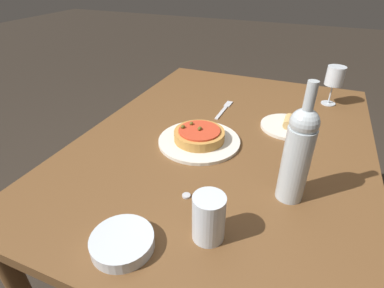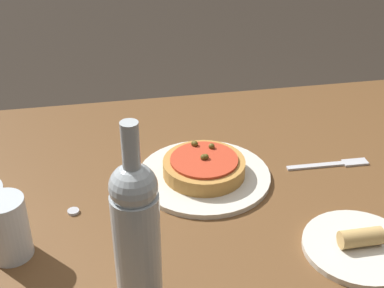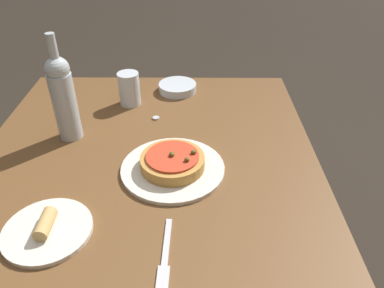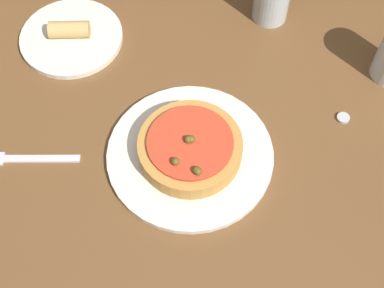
{
  "view_description": "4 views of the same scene",
  "coord_description": "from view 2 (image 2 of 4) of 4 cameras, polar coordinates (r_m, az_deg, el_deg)",
  "views": [
    {
      "loc": [
        -0.95,
        -0.25,
        1.33
      ],
      "look_at": [
        -0.13,
        0.09,
        0.77
      ],
      "focal_mm": 28.0,
      "sensor_mm": 36.0,
      "label": 1
    },
    {
      "loc": [
        -0.28,
        -0.89,
        1.43
      ],
      "look_at": [
        -0.09,
        0.12,
        0.82
      ],
      "focal_mm": 50.0,
      "sensor_mm": 36.0,
      "label": 2
    },
    {
      "loc": [
        0.77,
        0.14,
        1.43
      ],
      "look_at": [
        -0.08,
        0.14,
        0.84
      ],
      "focal_mm": 35.0,
      "sensor_mm": 36.0,
      "label": 3
    },
    {
      "loc": [
        -0.06,
        0.56,
        1.59
      ],
      "look_at": [
        -0.08,
        0.11,
        0.85
      ],
      "focal_mm": 50.0,
      "sensor_mm": 36.0,
      "label": 4
    }
  ],
  "objects": [
    {
      "name": "side_plate",
      "position": [
        1.06,
        17.4,
        -10.31
      ],
      "size": [
        0.21,
        0.21,
        0.05
      ],
      "color": "silver",
      "rests_on": "dining_table"
    },
    {
      "name": "wine_bottle",
      "position": [
        0.83,
        -5.93,
        -9.64
      ],
      "size": [
        0.07,
        0.07,
        0.34
      ],
      "color": "#B2BCC1",
      "rests_on": "dining_table"
    },
    {
      "name": "pizza",
      "position": [
        1.19,
        1.29,
        -2.41
      ],
      "size": [
        0.18,
        0.18,
        0.05
      ],
      "color": "#BC843D",
      "rests_on": "dinner_plate"
    },
    {
      "name": "fork",
      "position": [
        1.29,
        14.81,
        -2.1
      ],
      "size": [
        0.2,
        0.03,
        0.0
      ],
      "rotation": [
        0.0,
        0.0,
        -0.02
      ],
      "color": "silver",
      "rests_on": "dining_table"
    },
    {
      "name": "water_cup",
      "position": [
        1.02,
        -19.12,
        -8.46
      ],
      "size": [
        0.08,
        0.08,
        0.12
      ],
      "color": "silver",
      "rests_on": "dining_table"
    },
    {
      "name": "bottle_cap",
      "position": [
        1.13,
        -12.54,
        -7.04
      ],
      "size": [
        0.02,
        0.02,
        0.01
      ],
      "color": "#B7B7BC",
      "rests_on": "dining_table"
    },
    {
      "name": "dining_table",
      "position": [
        1.2,
        5.44,
        -8.68
      ],
      "size": [
        1.4,
        1.03,
        0.75
      ],
      "color": "brown",
      "rests_on": "ground_plane"
    },
    {
      "name": "dinner_plate",
      "position": [
        1.2,
        1.28,
        -3.44
      ],
      "size": [
        0.3,
        0.3,
        0.01
      ],
      "color": "silver",
      "rests_on": "dining_table"
    }
  ]
}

